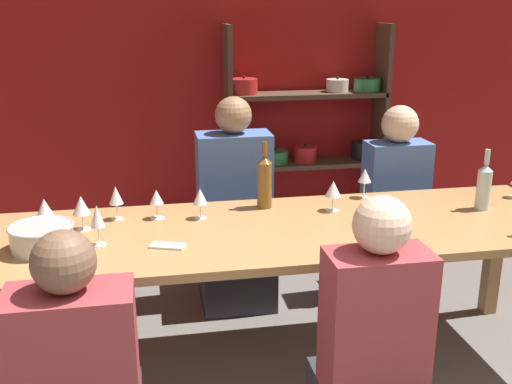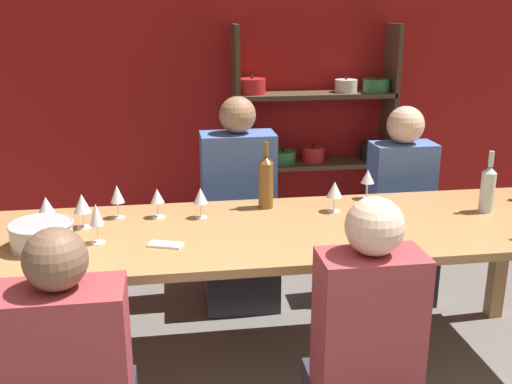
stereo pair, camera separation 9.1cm
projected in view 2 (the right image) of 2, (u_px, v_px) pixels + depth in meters
wall_back_red at (220, 65)px, 4.68m from camera, size 8.80×0.06×2.70m
shelf_unit at (313, 156)px, 4.80m from camera, size 1.27×0.30×1.66m
dining_table at (259, 243)px, 2.86m from camera, size 3.13×0.89×0.78m
mixing_bowl at (42, 234)px, 2.59m from camera, size 0.28×0.28×0.11m
wine_bottle_green at (488, 188)px, 3.03m from camera, size 0.07×0.07×0.32m
wine_bottle_dark at (266, 181)px, 3.09m from camera, size 0.08×0.08×0.35m
wine_glass_white_a at (46, 206)px, 2.82m from camera, size 0.08×0.08×0.15m
wine_glass_white_b at (334, 190)px, 3.03m from camera, size 0.08×0.08×0.16m
wine_glass_red_a at (96, 216)px, 2.62m from camera, size 0.06×0.06×0.18m
wine_glass_white_c at (157, 197)px, 2.95m from camera, size 0.07×0.07×0.15m
wine_glass_white_d at (117, 195)px, 2.94m from camera, size 0.07×0.07×0.17m
wine_glass_white_e at (82, 204)px, 2.81m from camera, size 0.08×0.08×0.17m
wine_glass_empty_b at (201, 196)px, 2.94m from camera, size 0.07×0.07×0.16m
wine_glass_red_e at (368, 177)px, 3.24m from camera, size 0.07×0.07×0.16m
cell_phone at (166, 245)px, 2.63m from camera, size 0.16×0.12×0.01m
person_far_a at (239, 228)px, 3.72m from camera, size 0.44×0.55×1.29m
person_far_b at (398, 227)px, 3.77m from camera, size 0.38×0.48×1.22m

